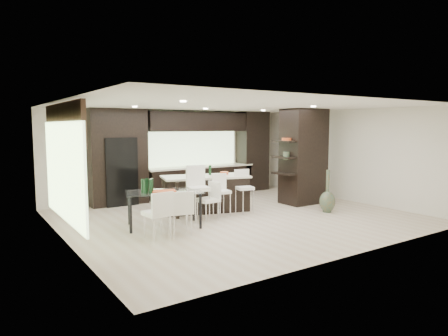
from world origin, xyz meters
TOP-DOWN VIEW (x-y plane):
  - ground at (0.00, 0.00)m, footprint 8.00×8.00m
  - back_wall at (0.00, 3.50)m, footprint 8.00×0.02m
  - left_wall at (-4.00, 0.00)m, footprint 0.02×7.00m
  - right_wall at (4.00, 0.00)m, footprint 0.02×7.00m
  - ceiling at (0.00, 0.00)m, footprint 8.00×7.00m
  - window_left at (-3.96, 0.20)m, footprint 0.04×3.20m
  - window_back at (0.60, 3.46)m, footprint 3.40×0.04m
  - stone_accent at (-3.93, 0.20)m, footprint 0.08×3.00m
  - ceiling_spots at (0.00, 0.25)m, footprint 4.00×3.00m
  - back_cabinetry at (0.50, 3.17)m, footprint 6.80×0.68m
  - refrigerator at (-1.90, 3.12)m, footprint 0.90×0.68m
  - partition_column at (2.60, 0.40)m, footprint 1.20×0.80m
  - kitchen_island at (-0.31, 1.01)m, footprint 2.40×1.51m
  - stool_left at (-0.99, 0.20)m, footprint 0.55×0.55m
  - stool_mid at (-0.31, 0.24)m, footprint 0.44×0.44m
  - stool_right at (0.38, 0.23)m, footprint 0.47×0.47m
  - bench at (0.22, 2.11)m, footprint 1.19×0.48m
  - floor_vase at (2.23, -0.86)m, footprint 0.46×0.46m
  - dining_table at (-1.91, 0.11)m, footprint 1.84×1.38m
  - chair_near at (-1.91, -0.66)m, footprint 0.55×0.55m
  - chair_far at (-2.43, -0.67)m, footprint 0.52×0.52m
  - chair_end at (-0.79, 0.11)m, footprint 0.48×0.48m

SIDE VIEW (x-z plane):
  - ground at x=0.00m, z-range 0.00..0.00m
  - bench at x=0.22m, z-range 0.00..0.46m
  - dining_table at x=-1.91m, z-range 0.00..0.79m
  - chair_end at x=-0.79m, z-range 0.00..0.83m
  - chair_near at x=-1.91m, z-range 0.00..0.85m
  - stool_mid at x=-0.31m, z-range 0.00..0.85m
  - chair_far at x=-2.43m, z-range 0.00..0.88m
  - stool_right at x=0.38m, z-range 0.00..0.90m
  - kitchen_island at x=-0.31m, z-range 0.00..0.93m
  - stool_left at x=-0.99m, z-range 0.00..1.04m
  - floor_vase at x=2.23m, z-range 0.00..1.10m
  - refrigerator at x=-1.90m, z-range 0.00..1.90m
  - back_wall at x=0.00m, z-range 0.00..2.70m
  - left_wall at x=-4.00m, z-range 0.00..2.70m
  - right_wall at x=4.00m, z-range 0.00..2.70m
  - window_left at x=-3.96m, z-range 0.40..2.30m
  - back_cabinetry at x=0.50m, z-range 0.00..2.70m
  - partition_column at x=2.60m, z-range 0.00..2.70m
  - window_back at x=0.60m, z-range 0.95..2.15m
  - stone_accent at x=-3.93m, z-range 1.85..2.65m
  - ceiling_spots at x=0.00m, z-range 2.67..2.69m
  - ceiling at x=0.00m, z-range 2.69..2.71m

